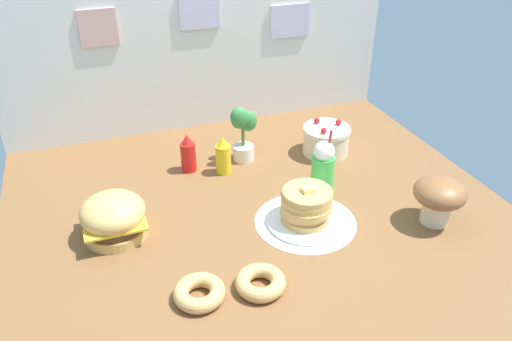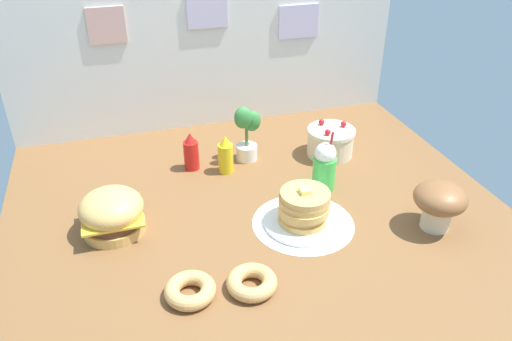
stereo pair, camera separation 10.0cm
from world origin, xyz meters
TOP-DOWN VIEW (x-y plane):
  - ground_plane at (0.00, 0.00)m, footprint 2.16×1.95m
  - back_wall at (0.00, 0.97)m, footprint 2.16×0.04m
  - doily_mat at (0.16, -0.11)m, footprint 0.43×0.43m
  - burger at (-0.61, 0.08)m, footprint 0.26×0.26m
  - pancake_stack at (0.16, -0.11)m, footprint 0.33×0.33m
  - layer_cake at (0.51, 0.41)m, footprint 0.25×0.25m
  - ketchup_bottle at (-0.21, 0.48)m, footprint 0.07×0.07m
  - mustard_bottle at (-0.05, 0.40)m, footprint 0.07×0.07m
  - cream_soda_cup at (0.35, 0.13)m, footprint 0.11×0.11m
  - donut_pink_glaze at (-0.38, -0.39)m, footprint 0.18×0.18m
  - donut_chocolate at (-0.16, -0.41)m, footprint 0.18×0.18m
  - potted_plant at (0.08, 0.50)m, footprint 0.14×0.12m
  - mushroom_stool at (0.67, -0.29)m, footprint 0.22×0.22m

SIDE VIEW (x-z plane):
  - ground_plane at x=0.00m, z-range -0.02..0.00m
  - doily_mat at x=0.16m, z-range 0.00..0.00m
  - donut_pink_glaze at x=-0.38m, z-range 0.00..0.06m
  - donut_chocolate at x=-0.16m, z-range 0.00..0.06m
  - pancake_stack at x=0.16m, z-range -0.01..0.16m
  - layer_cake at x=0.51m, z-range -0.01..0.16m
  - burger at x=-0.61m, z-range 0.00..0.18m
  - ketchup_bottle at x=-0.21m, z-range -0.01..0.19m
  - mustard_bottle at x=-0.05m, z-range -0.01..0.19m
  - cream_soda_cup at x=0.35m, z-range -0.03..0.26m
  - mushroom_stool at x=0.67m, z-range 0.02..0.23m
  - potted_plant at x=0.08m, z-range 0.01..0.31m
  - back_wall at x=0.00m, z-range 0.00..0.86m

